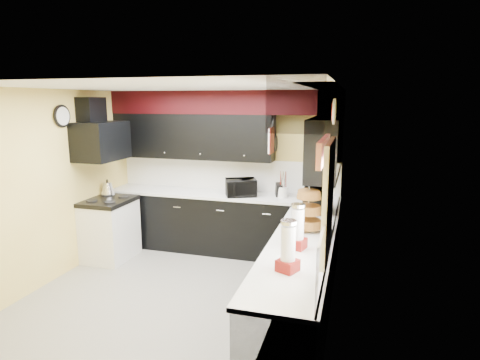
% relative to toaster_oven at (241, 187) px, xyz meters
% --- Properties ---
extents(ground, '(3.60, 3.60, 0.00)m').
position_rel_toaster_oven_xyz_m(ground, '(-0.36, -1.42, -1.07)').
color(ground, gray).
rests_on(ground, ground).
extents(wall_back, '(3.60, 0.06, 2.50)m').
position_rel_toaster_oven_xyz_m(wall_back, '(-0.36, 0.38, 0.18)').
color(wall_back, '#E0C666').
rests_on(wall_back, ground).
extents(wall_right, '(0.06, 3.60, 2.50)m').
position_rel_toaster_oven_xyz_m(wall_right, '(1.44, -1.42, 0.18)').
color(wall_right, '#E0C666').
rests_on(wall_right, ground).
extents(wall_left, '(0.06, 3.60, 2.50)m').
position_rel_toaster_oven_xyz_m(wall_left, '(-2.16, -1.42, 0.18)').
color(wall_left, '#E0C666').
rests_on(wall_left, ground).
extents(ceiling, '(3.60, 3.60, 0.06)m').
position_rel_toaster_oven_xyz_m(ceiling, '(-0.36, -1.42, 1.43)').
color(ceiling, white).
rests_on(ceiling, wall_back).
extents(cab_back, '(3.60, 0.60, 0.90)m').
position_rel_toaster_oven_xyz_m(cab_back, '(-0.36, 0.08, -0.62)').
color(cab_back, black).
rests_on(cab_back, ground).
extents(cab_right, '(0.60, 3.00, 0.90)m').
position_rel_toaster_oven_xyz_m(cab_right, '(1.14, -1.72, -0.62)').
color(cab_right, black).
rests_on(cab_right, ground).
extents(counter_back, '(3.62, 0.64, 0.04)m').
position_rel_toaster_oven_xyz_m(counter_back, '(-0.36, 0.08, -0.15)').
color(counter_back, white).
rests_on(counter_back, cab_back).
extents(counter_right, '(0.64, 3.02, 0.04)m').
position_rel_toaster_oven_xyz_m(counter_right, '(1.14, -1.72, -0.15)').
color(counter_right, white).
rests_on(counter_right, cab_right).
extents(splash_back, '(3.60, 0.02, 0.50)m').
position_rel_toaster_oven_xyz_m(splash_back, '(-0.36, 0.37, 0.12)').
color(splash_back, white).
rests_on(splash_back, counter_back).
extents(splash_right, '(0.02, 3.60, 0.50)m').
position_rel_toaster_oven_xyz_m(splash_right, '(1.43, -1.42, 0.12)').
color(splash_right, white).
rests_on(splash_right, counter_right).
extents(upper_back, '(2.60, 0.35, 0.70)m').
position_rel_toaster_oven_xyz_m(upper_back, '(-0.86, 0.20, 0.73)').
color(upper_back, black).
rests_on(upper_back, wall_back).
extents(upper_right, '(0.35, 1.80, 0.70)m').
position_rel_toaster_oven_xyz_m(upper_right, '(1.27, -0.52, 0.73)').
color(upper_right, black).
rests_on(upper_right, wall_right).
extents(soffit_back, '(3.60, 0.36, 0.35)m').
position_rel_toaster_oven_xyz_m(soffit_back, '(-0.36, 0.20, 1.26)').
color(soffit_back, black).
rests_on(soffit_back, wall_back).
extents(soffit_right, '(0.36, 3.24, 0.35)m').
position_rel_toaster_oven_xyz_m(soffit_right, '(1.26, -1.60, 1.26)').
color(soffit_right, black).
rests_on(soffit_right, wall_right).
extents(stove, '(0.60, 0.75, 0.86)m').
position_rel_toaster_oven_xyz_m(stove, '(-1.86, -0.67, -0.64)').
color(stove, white).
rests_on(stove, ground).
extents(cooktop, '(0.62, 0.77, 0.06)m').
position_rel_toaster_oven_xyz_m(cooktop, '(-1.86, -0.67, -0.18)').
color(cooktop, black).
rests_on(cooktop, stove).
extents(hood, '(0.50, 0.78, 0.55)m').
position_rel_toaster_oven_xyz_m(hood, '(-1.91, -0.67, 0.71)').
color(hood, black).
rests_on(hood, wall_left).
extents(hood_duct, '(0.24, 0.40, 0.40)m').
position_rel_toaster_oven_xyz_m(hood_duct, '(-2.04, -0.67, 1.13)').
color(hood_duct, black).
rests_on(hood_duct, wall_left).
extents(window, '(0.03, 0.86, 0.96)m').
position_rel_toaster_oven_xyz_m(window, '(1.43, -2.32, 0.48)').
color(window, white).
rests_on(window, wall_right).
extents(valance, '(0.04, 0.88, 0.20)m').
position_rel_toaster_oven_xyz_m(valance, '(1.37, -2.32, 0.88)').
color(valance, red).
rests_on(valance, wall_right).
extents(pan_top, '(0.03, 0.22, 0.40)m').
position_rel_toaster_oven_xyz_m(pan_top, '(0.46, 0.13, 0.93)').
color(pan_top, black).
rests_on(pan_top, upper_back).
extents(pan_mid, '(0.03, 0.28, 0.46)m').
position_rel_toaster_oven_xyz_m(pan_mid, '(0.46, -0.00, 0.68)').
color(pan_mid, black).
rests_on(pan_mid, upper_back).
extents(pan_low, '(0.03, 0.24, 0.42)m').
position_rel_toaster_oven_xyz_m(pan_low, '(0.46, 0.26, 0.65)').
color(pan_low, black).
rests_on(pan_low, upper_back).
extents(cut_board, '(0.03, 0.26, 0.35)m').
position_rel_toaster_oven_xyz_m(cut_board, '(0.47, -0.12, 0.73)').
color(cut_board, white).
rests_on(cut_board, upper_back).
extents(baskets, '(0.27, 0.27, 0.50)m').
position_rel_toaster_oven_xyz_m(baskets, '(1.16, -1.37, 0.11)').
color(baskets, brown).
rests_on(baskets, upper_right).
extents(clock, '(0.03, 0.30, 0.30)m').
position_rel_toaster_oven_xyz_m(clock, '(-2.13, -1.17, 1.08)').
color(clock, black).
rests_on(clock, wall_left).
extents(deco_plate, '(0.03, 0.24, 0.24)m').
position_rel_toaster_oven_xyz_m(deco_plate, '(1.41, -1.77, 1.18)').
color(deco_plate, white).
rests_on(deco_plate, wall_right).
extents(toaster_oven, '(0.56, 0.52, 0.26)m').
position_rel_toaster_oven_xyz_m(toaster_oven, '(0.00, 0.00, 0.00)').
color(toaster_oven, black).
rests_on(toaster_oven, counter_back).
extents(microwave, '(0.38, 0.53, 0.28)m').
position_rel_toaster_oven_xyz_m(microwave, '(1.18, -0.55, 0.01)').
color(microwave, black).
rests_on(microwave, counter_right).
extents(utensil_crock, '(0.19, 0.19, 0.16)m').
position_rel_toaster_oven_xyz_m(utensil_crock, '(0.62, 0.08, -0.05)').
color(utensil_crock, white).
rests_on(utensil_crock, counter_back).
extents(knife_block, '(0.13, 0.15, 0.20)m').
position_rel_toaster_oven_xyz_m(knife_block, '(0.56, 0.10, -0.03)').
color(knife_block, black).
rests_on(knife_block, counter_back).
extents(kettle, '(0.26, 0.26, 0.19)m').
position_rel_toaster_oven_xyz_m(kettle, '(-2.04, -0.41, -0.05)').
color(kettle, silver).
rests_on(kettle, cooktop).
extents(dispenser_a, '(0.19, 0.19, 0.43)m').
position_rel_toaster_oven_xyz_m(dispenser_a, '(1.13, -1.96, 0.09)').
color(dispenser_a, '#700D00').
rests_on(dispenser_a, counter_right).
extents(dispenser_b, '(0.21, 0.21, 0.43)m').
position_rel_toaster_oven_xyz_m(dispenser_b, '(1.13, -2.51, 0.08)').
color(dispenser_b, '#640D05').
rests_on(dispenser_b, counter_right).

